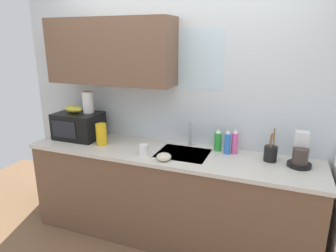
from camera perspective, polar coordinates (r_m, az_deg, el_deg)
The scene contains 14 objects.
kitchen_wall_assembly at distance 2.99m, azimuth -0.50°, elevation 5.94°, with size 3.48×0.42×2.50m.
counter_unit at distance 2.98m, azimuth 0.04°, elevation -12.90°, with size 2.71×0.63×0.90m.
sink_faucet at distance 2.92m, azimuth 4.25°, elevation -1.59°, with size 0.03×0.03×0.23m, color #B2B5BA.
microwave at distance 3.28m, azimuth -16.58°, elevation 0.09°, with size 0.46×0.35×0.27m.
banana_bunch at distance 3.27m, azimuth -17.50°, elevation 3.05°, with size 0.20×0.11×0.07m, color gold.
paper_towel_roll at distance 3.20m, azimuth -14.94°, elevation 4.37°, with size 0.11×0.11×0.22m, color white.
coffee_maker at distance 2.70m, azimuth 23.80°, elevation -4.77°, with size 0.19×0.21×0.28m.
dish_soap_bottle_green at distance 2.83m, azimuth 9.46°, elevation -2.74°, with size 0.07×0.07×0.21m.
dish_soap_bottle_blue at distance 2.77m, azimuth 11.20°, elevation -3.11°, with size 0.06×0.06×0.23m.
dish_soap_bottle_pink at distance 2.79m, azimuth 12.54°, elevation -2.99°, with size 0.06×0.06×0.23m.
cereal_canister at distance 3.02m, azimuth -12.52°, elevation -1.56°, with size 0.10×0.10×0.21m, color gold.
mug_white at distance 2.72m, azimuth -4.63°, elevation -4.48°, with size 0.08×0.08×0.10m, color white.
utensil_crock at distance 2.71m, azimuth 18.87°, elevation -4.89°, with size 0.11×0.11×0.29m.
small_bowl at distance 2.59m, azimuth -0.79°, elevation -5.86°, with size 0.13×0.13×0.07m, color beige.
Camera 1 is at (0.94, -2.43, 1.91)m, focal length 32.14 mm.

